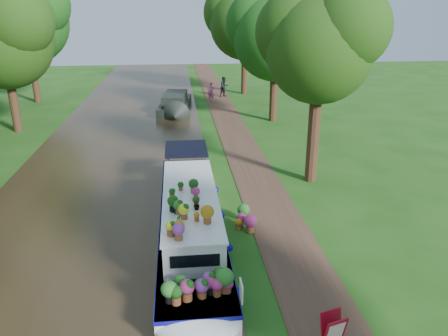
% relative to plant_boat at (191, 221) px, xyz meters
% --- Properties ---
extents(ground, '(100.00, 100.00, 0.00)m').
position_rel_plant_boat_xyz_m(ground, '(2.25, 2.37, -0.85)').
color(ground, '#1B4B12').
rests_on(ground, ground).
extents(canal_water, '(10.00, 100.00, 0.02)m').
position_rel_plant_boat_xyz_m(canal_water, '(-3.75, 2.37, -0.84)').
color(canal_water, black).
rests_on(canal_water, ground).
extents(towpath, '(2.20, 100.00, 0.03)m').
position_rel_plant_boat_xyz_m(towpath, '(3.45, 2.37, -0.84)').
color(towpath, '#462E20').
rests_on(towpath, ground).
extents(plant_boat, '(2.29, 13.52, 2.30)m').
position_rel_plant_boat_xyz_m(plant_boat, '(0.00, 0.00, 0.00)').
color(plant_boat, white).
rests_on(plant_boat, canal_water).
extents(tree_near_overhang, '(5.52, 5.28, 8.99)m').
position_rel_plant_boat_xyz_m(tree_near_overhang, '(6.04, 5.44, 5.75)').
color(tree_near_overhang, '#331D11').
rests_on(tree_near_overhang, ground).
extents(tree_near_mid, '(6.90, 6.60, 9.40)m').
position_rel_plant_boat_xyz_m(tree_near_mid, '(6.73, 17.45, 5.58)').
color(tree_near_mid, '#331D11').
rests_on(tree_near_mid, ground).
extents(tree_near_far, '(7.59, 7.26, 10.30)m').
position_rel_plant_boat_xyz_m(tree_near_far, '(6.23, 28.46, 6.20)').
color(tree_near_far, '#331D11').
rests_on(tree_near_far, ground).
extents(tree_far_c, '(7.13, 6.82, 9.59)m').
position_rel_plant_boat_xyz_m(tree_far_c, '(-11.27, 16.46, 5.67)').
color(tree_far_c, '#331D11').
rests_on(tree_far_c, ground).
extents(tree_far_d, '(8.05, 7.70, 10.85)m').
position_rel_plant_boat_xyz_m(tree_far_d, '(-12.77, 26.47, 6.55)').
color(tree_far_d, '#331D11').
rests_on(tree_far_d, ground).
extents(second_boat, '(2.93, 7.74, 1.46)m').
position_rel_plant_boat_xyz_m(second_boat, '(-0.50, 21.37, -0.26)').
color(second_boat, black).
rests_on(second_boat, canal_water).
extents(sandwich_board, '(0.64, 0.62, 0.95)m').
position_rel_plant_boat_xyz_m(sandwich_board, '(3.29, -5.64, -0.39)').
color(sandwich_board, '#A00B1D').
rests_on(sandwich_board, towpath).
extents(pedestrian_pink, '(0.71, 0.59, 1.66)m').
position_rel_plant_boat_xyz_m(pedestrian_pink, '(2.75, 25.03, 0.01)').
color(pedestrian_pink, '#C7528C').
rests_on(pedestrian_pink, towpath).
extents(pedestrian_dark, '(1.14, 1.07, 1.87)m').
position_rel_plant_boat_xyz_m(pedestrian_dark, '(4.15, 26.91, 0.11)').
color(pedestrian_dark, black).
rests_on(pedestrian_dark, towpath).
extents(verge_plant, '(0.44, 0.39, 0.47)m').
position_rel_plant_boat_xyz_m(verge_plant, '(2.30, 0.55, -0.62)').
color(verge_plant, '#2E7122').
rests_on(verge_plant, ground).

